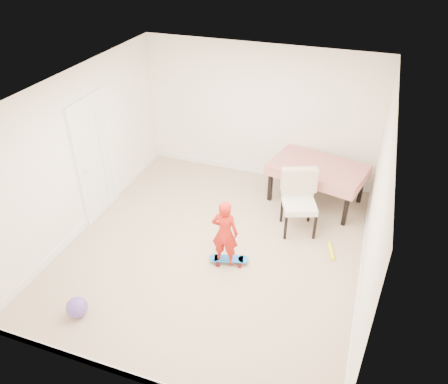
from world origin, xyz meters
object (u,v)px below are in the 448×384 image
(dining_chair, at_px, (299,204))
(skateboard, at_px, (229,260))
(dining_table, at_px, (316,183))
(child, at_px, (225,235))
(balloon, at_px, (77,307))

(dining_chair, height_order, skateboard, dining_chair)
(dining_table, height_order, dining_chair, dining_chair)
(child, relative_size, balloon, 3.89)
(skateboard, height_order, balloon, balloon)
(dining_table, relative_size, dining_chair, 1.52)
(dining_chair, distance_m, skateboard, 1.49)
(dining_chair, bearing_deg, balloon, -150.79)
(balloon, bearing_deg, dining_table, 56.32)
(dining_table, height_order, balloon, dining_table)
(dining_chair, relative_size, balloon, 3.78)
(skateboard, relative_size, child, 0.56)
(dining_table, relative_size, child, 1.48)
(child, distance_m, balloon, 2.23)
(child, xyz_separation_m, balloon, (-1.50, -1.59, -0.40))
(dining_table, height_order, skateboard, dining_table)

